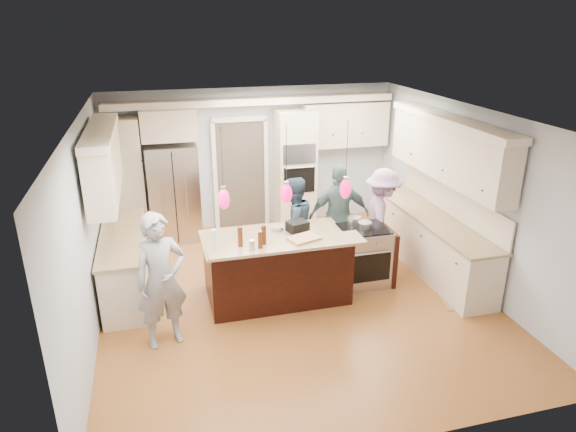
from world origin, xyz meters
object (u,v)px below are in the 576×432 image
object	(u,v)px
refrigerator	(174,193)
island_range	(364,255)
person_far_left	(293,225)
kitchen_island	(277,266)
person_bar_end	(161,281)

from	to	relation	value
refrigerator	island_range	size ratio (longest dim) A/B	1.96
refrigerator	person_far_left	bearing A→B (deg)	-45.29
kitchen_island	person_far_left	world-z (taller)	person_far_left
island_range	person_far_left	distance (m)	1.22
island_range	person_far_left	xyz separation A→B (m)	(-0.94, 0.70, 0.33)
person_bar_end	refrigerator	bearing A→B (deg)	68.54
refrigerator	kitchen_island	distance (m)	2.91
refrigerator	kitchen_island	bearing A→B (deg)	-63.12
kitchen_island	person_far_left	size ratio (longest dim) A/B	1.33
island_range	person_bar_end	world-z (taller)	person_bar_end
refrigerator	person_bar_end	xyz separation A→B (m)	(-0.34, -3.34, -0.02)
island_range	person_bar_end	size ratio (longest dim) A/B	0.52
island_range	kitchen_island	bearing A→B (deg)	-176.91
island_range	person_far_left	size ratio (longest dim) A/B	0.58
person_bar_end	kitchen_island	bearing A→B (deg)	9.61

